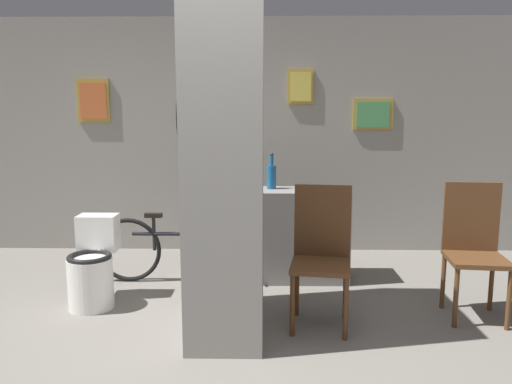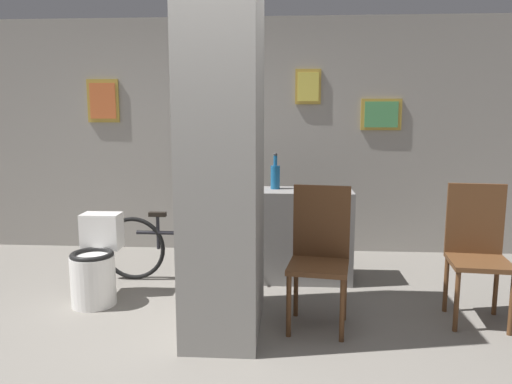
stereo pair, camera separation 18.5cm
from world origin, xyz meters
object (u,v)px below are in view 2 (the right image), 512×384
(bicycle, at_px, (184,248))
(bottle_tall, at_px, (275,176))
(chair_near_pillar, at_px, (320,251))
(toilet, at_px, (95,266))
(chair_by_doorway, at_px, (477,247))

(bicycle, height_order, bottle_tall, bottle_tall)
(chair_near_pillar, distance_m, bottle_tall, 1.19)
(toilet, relative_size, chair_by_doorway, 0.69)
(chair_by_doorway, distance_m, bicycle, 2.52)
(chair_near_pillar, xyz_separation_m, chair_by_doorway, (1.20, 0.17, 0.00))
(chair_near_pillar, relative_size, bicycle, 0.66)
(toilet, distance_m, bottle_tall, 1.79)
(bicycle, bearing_deg, bottle_tall, 11.42)
(chair_near_pillar, bearing_deg, bicycle, 152.28)
(chair_by_doorway, bearing_deg, toilet, -176.85)
(toilet, relative_size, chair_near_pillar, 0.69)
(toilet, xyz_separation_m, bottle_tall, (1.47, 0.75, 0.67))
(chair_by_doorway, xyz_separation_m, bottle_tall, (-1.56, 0.88, 0.42))
(chair_near_pillar, bearing_deg, bottle_tall, 117.41)
(toilet, relative_size, bottle_tall, 2.10)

